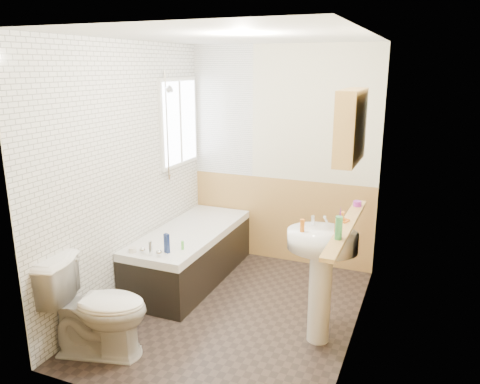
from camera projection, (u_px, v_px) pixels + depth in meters
name	position (u px, v px, depth m)	size (l,w,h in m)	color
floor	(234.00, 312.00, 4.44)	(2.80, 2.80, 0.00)	#2A211E
ceiling	(233.00, 36.00, 3.79)	(2.80, 2.80, 0.00)	white
wall_back	(282.00, 157.00, 5.37)	(2.20, 0.02, 2.50)	beige
wall_front	(143.00, 238.00, 2.86)	(2.20, 0.02, 2.50)	beige
wall_left	(128.00, 174.00, 4.52)	(0.02, 2.80, 2.50)	beige
wall_right	(362.00, 198.00, 3.71)	(0.02, 2.80, 2.50)	beige
wainscot_right	(353.00, 284.00, 3.91)	(0.01, 2.80, 1.00)	tan
wainscot_front	(151.00, 344.00, 3.07)	(2.20, 0.01, 1.00)	tan
wainscot_back	(280.00, 219.00, 5.55)	(2.20, 0.01, 1.00)	tan
tile_cladding_left	(130.00, 175.00, 4.51)	(0.01, 2.80, 2.50)	white
tile_return_back	(223.00, 111.00, 5.49)	(0.75, 0.01, 1.50)	white
window	(180.00, 122.00, 5.25)	(0.03, 0.79, 0.99)	white
bathtub	(191.00, 253.00, 5.09)	(0.70, 1.72, 0.71)	black
shower_riser	(167.00, 117.00, 4.95)	(0.10, 0.08, 1.16)	silver
toilet	(97.00, 308.00, 3.72)	(0.46, 0.82, 0.81)	white
sink	(321.00, 264.00, 3.82)	(0.57, 0.46, 1.10)	white
pine_shelf	(346.00, 226.00, 3.56)	(0.10, 1.41, 0.03)	tan
medicine_cabinet	(351.00, 126.00, 3.44)	(0.15, 0.59, 0.54)	tan
foam_can	(339.00, 228.00, 3.23)	(0.05, 0.05, 0.17)	#388447
green_bottle	(340.00, 222.00, 3.25)	(0.05, 0.05, 0.23)	purple
black_jar	(357.00, 204.00, 4.01)	(0.07, 0.07, 0.05)	purple
soap_bottle	(342.00, 230.00, 3.65)	(0.09, 0.19, 0.09)	orange
clear_bottle	(302.00, 226.00, 3.73)	(0.04, 0.04, 0.10)	orange
blue_gel	(167.00, 243.00, 4.38)	(0.05, 0.03, 0.19)	navy
cream_jar	(133.00, 250.00, 4.41)	(0.07, 0.07, 0.05)	silver
orange_bottle	(183.00, 245.00, 4.47)	(0.03, 0.03, 0.08)	#59C647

